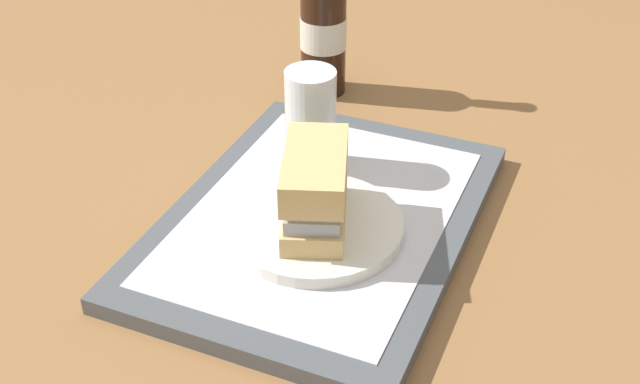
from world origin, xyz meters
name	(u,v)px	position (x,y,z in m)	size (l,w,h in m)	color
ground_plane	(320,229)	(0.00, 0.00, 0.00)	(3.00, 3.00, 0.00)	olive
tray	(320,221)	(0.00, 0.00, 0.01)	(0.44, 0.32, 0.02)	#4C5156
placemat	(320,214)	(0.00, 0.00, 0.02)	(0.38, 0.27, 0.00)	silver
plate	(315,226)	(-0.03, -0.01, 0.03)	(0.19, 0.19, 0.01)	silver
sandwich	(315,186)	(-0.03, -0.01, 0.08)	(0.14, 0.10, 0.08)	tan
beer_glass	(311,114)	(0.09, 0.05, 0.09)	(0.06, 0.06, 0.12)	silver
beer_bottle	(323,23)	(0.31, 0.13, 0.10)	(0.07, 0.07, 0.27)	black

